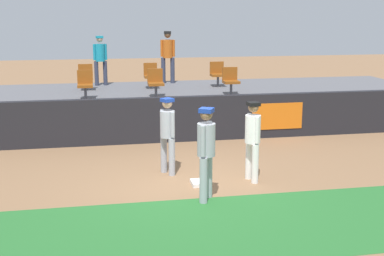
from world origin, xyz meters
name	(u,v)px	position (x,y,z in m)	size (l,w,h in m)	color
ground_plane	(187,185)	(0.00, 0.00, 0.00)	(60.00, 60.00, 0.00)	#846042
grass_foreground_strip	(211,228)	(0.00, -2.23, 0.00)	(18.00, 2.80, 0.01)	#26662B
first_base	(201,183)	(0.29, -0.03, 0.04)	(0.40, 0.40, 0.08)	white
player_fielder_home	(253,136)	(1.42, 0.03, 0.99)	(0.37, 0.56, 1.72)	white
player_runner_visitor	(206,148)	(0.20, -0.93, 1.05)	(0.47, 0.47, 1.81)	#9EA3AD
player_coach_visitor	(168,131)	(-0.29, 0.84, 0.99)	(0.44, 0.44, 1.72)	#9EA3AD
field_wall	(164,120)	(0.02, 3.72, 0.63)	(18.00, 0.26, 1.26)	black
bleacher_platform	(153,107)	(0.00, 6.29, 0.52)	(18.00, 4.80, 1.04)	#59595E
seat_back_right	(217,73)	(2.31, 6.96, 1.51)	(0.48, 0.44, 0.84)	#4C4C51
seat_front_right	(231,79)	(2.30, 5.16, 1.51)	(0.47, 0.44, 0.84)	#4C4C51
seat_front_left	(85,83)	(-2.10, 5.16, 1.51)	(0.44, 0.44, 0.84)	#4C4C51
seat_back_left	(86,76)	(-2.11, 6.96, 1.51)	(0.46, 0.44, 0.84)	#4C4C51
seat_back_center	(151,74)	(0.02, 6.96, 1.51)	(0.45, 0.44, 0.84)	#4C4C51
seat_front_center	(156,81)	(-0.03, 5.16, 1.51)	(0.46, 0.44, 0.84)	#4C4C51
spectator_hooded	(100,57)	(-1.61, 7.97, 2.03)	(0.47, 0.37, 1.70)	#33384C
spectator_capped	(168,53)	(0.77, 8.13, 2.11)	(0.51, 0.40, 1.84)	#33384C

